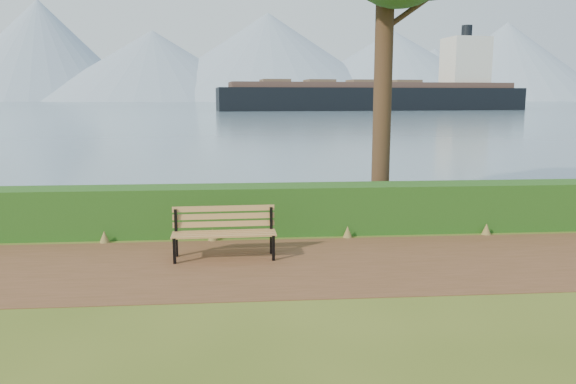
{
  "coord_description": "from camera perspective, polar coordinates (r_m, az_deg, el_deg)",
  "views": [
    {
      "loc": [
        -0.53,
        -8.83,
        2.81
      ],
      "look_at": [
        0.32,
        1.2,
        1.1
      ],
      "focal_mm": 35.0,
      "sensor_mm": 36.0,
      "label": 1
    }
  ],
  "objects": [
    {
      "name": "ground",
      "position": [
        9.28,
        -1.36,
        -7.98
      ],
      "size": [
        140.0,
        140.0,
        0.0
      ],
      "primitive_type": "plane",
      "color": "#3F4F16",
      "rests_on": "ground"
    },
    {
      "name": "path",
      "position": [
        9.56,
        -1.47,
        -7.41
      ],
      "size": [
        40.0,
        3.4,
        0.01
      ],
      "primitive_type": "cube",
      "color": "#54361C",
      "rests_on": "ground"
    },
    {
      "name": "hedge",
      "position": [
        11.67,
        -2.15,
        -1.78
      ],
      "size": [
        32.0,
        0.85,
        1.0
      ],
      "primitive_type": "cube",
      "color": "#1D4513",
      "rests_on": "ground"
    },
    {
      "name": "water",
      "position": [
        268.84,
        -4.78,
        9.0
      ],
      "size": [
        700.0,
        510.0,
        0.0
      ],
      "primitive_type": "cube",
      "color": "slate",
      "rests_on": "ground"
    },
    {
      "name": "mountains",
      "position": [
        415.72,
        -6.17,
        13.0
      ],
      "size": [
        585.0,
        190.0,
        70.0
      ],
      "color": "#798CA1",
      "rests_on": "ground"
    },
    {
      "name": "bench",
      "position": [
        9.94,
        -6.51,
        -3.73
      ],
      "size": [
        1.82,
        0.59,
        0.9
      ],
      "rotation": [
        0.0,
        0.0,
        0.03
      ],
      "color": "black",
      "rests_on": "ground"
    },
    {
      "name": "cargo_ship",
      "position": [
        123.03,
        9.6,
        9.57
      ],
      "size": [
        66.3,
        17.05,
        19.91
      ],
      "rotation": [
        0.0,
        0.0,
        0.1
      ],
      "color": "black",
      "rests_on": "ground"
    }
  ]
}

